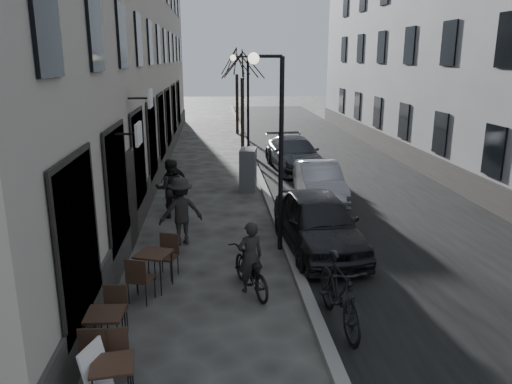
{
  "coord_description": "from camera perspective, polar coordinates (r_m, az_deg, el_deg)",
  "views": [
    {
      "loc": [
        -1.71,
        -6.42,
        4.98
      ],
      "look_at": [
        -0.71,
        5.26,
        1.8
      ],
      "focal_mm": 35.0,
      "sensor_mm": 36.0,
      "label": 1
    }
  ],
  "objects": [
    {
      "name": "sign_board",
      "position": [
        8.12,
        -17.51,
        -19.97
      ],
      "size": [
        0.51,
        0.63,
        0.98
      ],
      "rotation": [
        0.0,
        0.0,
        -0.34
      ],
      "color": "black",
      "rests_on": "ground"
    },
    {
      "name": "bistro_set_a",
      "position": [
        7.97,
        -15.98,
        -20.05
      ],
      "size": [
        0.69,
        1.54,
        0.89
      ],
      "rotation": [
        0.0,
        0.0,
        0.13
      ],
      "color": "#311E16",
      "rests_on": "ground"
    },
    {
      "name": "car_far",
      "position": [
        22.82,
        4.4,
        4.36
      ],
      "size": [
        2.46,
        5.14,
        1.44
      ],
      "primitive_type": "imported",
      "rotation": [
        0.0,
        0.0,
        0.09
      ],
      "color": "#383C43",
      "rests_on": "ground"
    },
    {
      "name": "bicycle",
      "position": [
        11.0,
        -0.65,
        -8.93
      ],
      "size": [
        1.17,
        1.96,
        0.97
      ],
      "primitive_type": "imported",
      "rotation": [
        0.0,
        0.0,
        3.45
      ],
      "color": "black",
      "rests_on": "ground"
    },
    {
      "name": "bistro_set_b",
      "position": [
        9.21,
        -16.79,
        -14.77
      ],
      "size": [
        0.67,
        1.59,
        0.93
      ],
      "rotation": [
        0.0,
        0.0,
        -0.05
      ],
      "color": "#311E16",
      "rests_on": "ground"
    },
    {
      "name": "cyclist_rider",
      "position": [
        10.88,
        -0.66,
        -7.44
      ],
      "size": [
        0.67,
        0.54,
        1.59
      ],
      "primitive_type": "imported",
      "rotation": [
        0.0,
        0.0,
        3.45
      ],
      "color": "black",
      "rests_on": "ground"
    },
    {
      "name": "moped",
      "position": [
        9.7,
        9.52,
        -11.33
      ],
      "size": [
        0.82,
        2.33,
        1.37
      ],
      "primitive_type": "imported",
      "rotation": [
        0.0,
        0.0,
        0.08
      ],
      "color": "black",
      "rests_on": "ground"
    },
    {
      "name": "car_near",
      "position": [
        13.27,
        7.14,
        -3.44
      ],
      "size": [
        2.1,
        4.63,
        1.54
      ],
      "primitive_type": "imported",
      "rotation": [
        0.0,
        0.0,
        0.06
      ],
      "color": "black",
      "rests_on": "ground"
    },
    {
      "name": "pedestrian_far",
      "position": [
        17.68,
        -9.34,
        1.18
      ],
      "size": [
        0.94,
        0.48,
        1.54
      ],
      "primitive_type": "imported",
      "rotation": [
        0.0,
        0.0,
        0.12
      ],
      "color": "black",
      "rests_on": "ground"
    },
    {
      "name": "bistro_set_c",
      "position": [
        11.33,
        -11.56,
        -8.37
      ],
      "size": [
        1.01,
        1.75,
        1.0
      ],
      "rotation": [
        0.0,
        0.0,
        -0.35
      ],
      "color": "#311E16",
      "rests_on": "ground"
    },
    {
      "name": "tree_near",
      "position": [
        27.47,
        -1.6,
        14.5
      ],
      "size": [
        2.4,
        2.4,
        5.7
      ],
      "color": "black",
      "rests_on": "ground"
    },
    {
      "name": "utility_cabinet",
      "position": [
        19.19,
        -0.9,
        2.59
      ],
      "size": [
        0.75,
        1.15,
        1.6
      ],
      "primitive_type": "cube",
      "rotation": [
        0.0,
        0.0,
        -0.16
      ],
      "color": "#59595B",
      "rests_on": "ground"
    },
    {
      "name": "tree_far",
      "position": [
        33.46,
        -2.22,
        14.61
      ],
      "size": [
        2.4,
        2.4,
        5.7
      ],
      "color": "black",
      "rests_on": "ground"
    },
    {
      "name": "pedestrian_near",
      "position": [
        16.1,
        -9.79,
        0.42
      ],
      "size": [
        1.01,
        0.85,
        1.89
      ],
      "primitive_type": "imported",
      "rotation": [
        0.0,
        0.0,
        3.29
      ],
      "color": "black",
      "rests_on": "ground"
    },
    {
      "name": "car_mid",
      "position": [
        18.02,
        7.22,
        1.21
      ],
      "size": [
        1.55,
        4.12,
        1.34
      ],
      "primitive_type": "imported",
      "rotation": [
        0.0,
        0.0,
        -0.03
      ],
      "color": "gray",
      "rests_on": "ground"
    },
    {
      "name": "road",
      "position": [
        23.63,
        8.83,
        2.82
      ],
      "size": [
        7.3,
        60.0,
        0.0
      ],
      "primitive_type": "cube",
      "color": "black",
      "rests_on": "ground"
    },
    {
      "name": "streetlamp_near",
      "position": [
        12.65,
        2.14,
        6.89
      ],
      "size": [
        0.9,
        0.28,
        5.09
      ],
      "color": "black",
      "rests_on": "ground"
    },
    {
      "name": "pedestrian_mid",
      "position": [
        13.7,
        -8.58,
        -2.16
      ],
      "size": [
        1.37,
        1.04,
        1.87
      ],
      "primitive_type": "imported",
      "rotation": [
        0.0,
        0.0,
        3.46
      ],
      "color": "black",
      "rests_on": "ground"
    },
    {
      "name": "streetlamp_far",
      "position": [
        24.54,
        -1.32,
        10.91
      ],
      "size": [
        0.9,
        0.28,
        5.09
      ],
      "color": "black",
      "rests_on": "ground"
    },
    {
      "name": "kerb",
      "position": [
        23.03,
        -0.04,
        2.83
      ],
      "size": [
        0.25,
        60.0,
        0.12
      ],
      "primitive_type": "cube",
      "color": "gray",
      "rests_on": "ground"
    }
  ]
}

